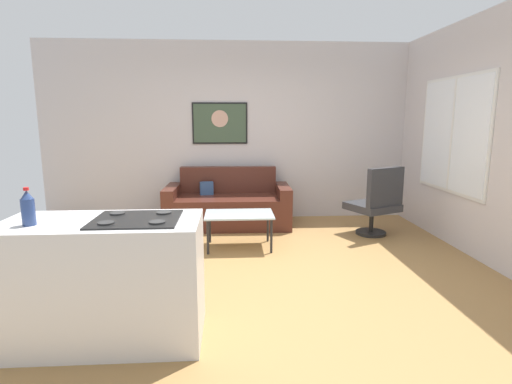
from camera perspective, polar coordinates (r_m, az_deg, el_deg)
The scene contains 10 objects.
ground at distance 4.38m, azimuth -0.30°, elevation -11.47°, with size 6.40×6.40×0.04m, color #A17743.
back_wall at distance 6.49m, azimuth -1.58°, elevation 8.52°, with size 6.40×0.05×2.80m, color silver.
right_wall at distance 5.22m, azimuth 29.83°, elevation 6.71°, with size 0.05×6.40×2.80m, color beige.
couch at distance 6.12m, azimuth -4.02°, elevation -2.05°, with size 1.88×0.89×0.87m.
coffee_table at distance 5.03m, azimuth -2.41°, elevation -3.53°, with size 0.85×0.56×0.44m.
armchair at distance 5.77m, azimuth 16.82°, elevation -1.46°, with size 0.78×0.77×0.97m.
kitchen_counter at distance 3.18m, azimuth -20.70°, elevation -11.69°, with size 1.39×0.67×0.93m.
soda_bottle at distance 3.09m, azimuth -29.73°, elevation -2.03°, with size 0.09×0.09×0.26m.
wall_painting at distance 6.44m, azimuth -5.17°, elevation 9.74°, with size 0.87×0.03×0.65m.
window at distance 5.71m, azimuth 26.20°, elevation 7.29°, with size 0.03×1.55×1.47m.
Camera 1 is at (-0.24, -4.06, 1.61)m, focal length 28.08 mm.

